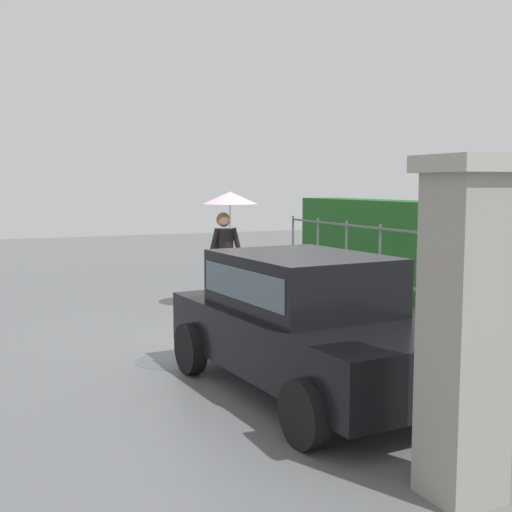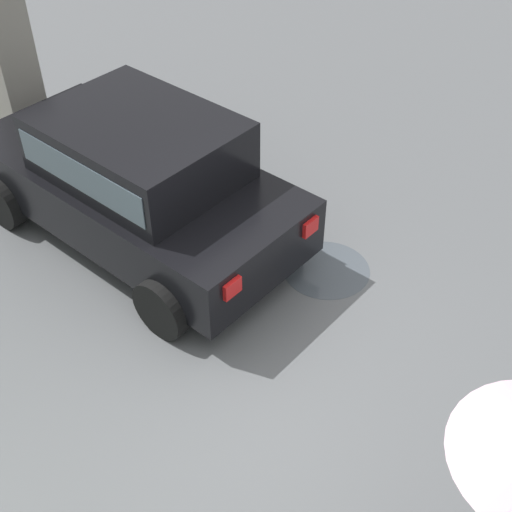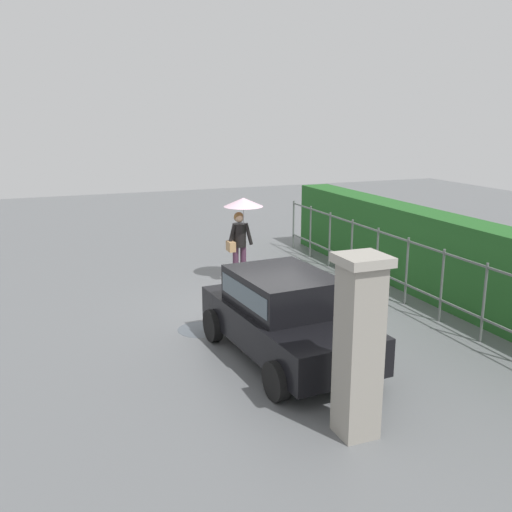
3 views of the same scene
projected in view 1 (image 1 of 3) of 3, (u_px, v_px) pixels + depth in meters
ground_plane at (263, 340)px, 9.43m from camera, size 40.00×40.00×0.00m
car at (306, 318)px, 7.01m from camera, size 3.84×2.08×1.48m
pedestrian at (227, 222)px, 11.57m from camera, size 0.97×0.97×2.10m
gate_pillar at (465, 326)px, 4.55m from camera, size 0.60×0.60×2.42m
fence_section at (442, 272)px, 10.46m from camera, size 10.49×0.05×1.50m
hedge_row at (489, 262)px, 10.83m from camera, size 11.44×0.90×1.90m
puddle_near at (171, 360)px, 8.30m from camera, size 0.90×0.90×0.00m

